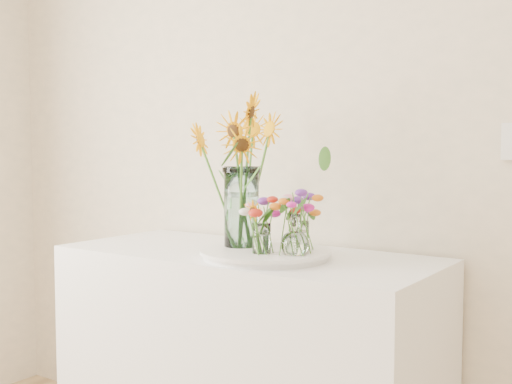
% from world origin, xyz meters
% --- Properties ---
extents(counter, '(1.40, 0.60, 0.90)m').
position_xyz_m(counter, '(-0.32, 1.93, 0.45)').
color(counter, white).
rests_on(counter, ground_plane).
extents(tray, '(0.43, 0.43, 0.02)m').
position_xyz_m(tray, '(-0.19, 1.86, 0.91)').
color(tray, white).
rests_on(tray, counter).
extents(mason_jar, '(0.14, 0.14, 0.29)m').
position_xyz_m(mason_jar, '(-0.30, 1.88, 1.07)').
color(mason_jar, '#A8D3D6').
rests_on(mason_jar, tray).
extents(sunflower_bouquet, '(0.63, 0.63, 0.53)m').
position_xyz_m(sunflower_bouquet, '(-0.30, 1.88, 1.19)').
color(sunflower_bouquet, '#FFA905').
rests_on(sunflower_bouquet, tray).
extents(small_vase_a, '(0.08, 0.08, 0.11)m').
position_xyz_m(small_vase_a, '(-0.16, 1.79, 0.98)').
color(small_vase_a, white).
rests_on(small_vase_a, tray).
extents(wildflower_posy_a, '(0.18, 0.18, 0.20)m').
position_xyz_m(wildflower_posy_a, '(-0.16, 1.79, 1.02)').
color(wildflower_posy_a, orange).
rests_on(wildflower_posy_a, tray).
extents(small_vase_b, '(0.12, 0.12, 0.14)m').
position_xyz_m(small_vase_b, '(-0.05, 1.83, 0.99)').
color(small_vase_b, white).
rests_on(small_vase_b, tray).
extents(wildflower_posy_b, '(0.21, 0.21, 0.23)m').
position_xyz_m(wildflower_posy_b, '(-0.05, 1.83, 1.04)').
color(wildflower_posy_b, orange).
rests_on(wildflower_posy_b, tray).
extents(small_vase_c, '(0.06, 0.06, 0.10)m').
position_xyz_m(small_vase_c, '(-0.09, 1.93, 0.98)').
color(small_vase_c, white).
rests_on(small_vase_c, tray).
extents(wildflower_posy_c, '(0.21, 0.21, 0.19)m').
position_xyz_m(wildflower_posy_c, '(-0.09, 1.93, 1.02)').
color(wildflower_posy_c, orange).
rests_on(wildflower_posy_c, tray).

